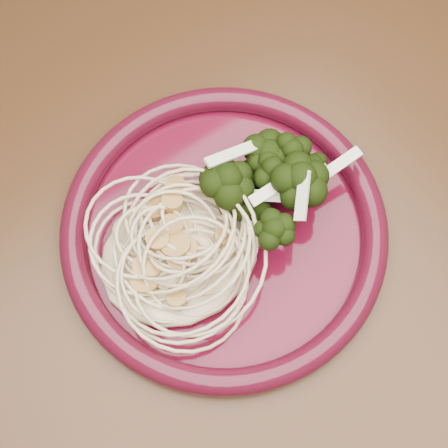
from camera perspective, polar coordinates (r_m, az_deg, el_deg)
name	(u,v)px	position (r m, az deg, el deg)	size (l,w,h in m)	color
dining_table	(274,179)	(0.63, 4.60, 4.09)	(1.20, 0.80, 0.75)	#472814
dinner_plate	(224,229)	(0.49, 0.00, -0.46)	(0.27, 0.27, 0.02)	#4D081A
spaghetti_pile	(179,250)	(0.47, -4.17, -2.38)	(0.13, 0.11, 0.03)	beige
scallop_cluster	(176,235)	(0.44, -4.45, -1.01)	(0.11, 0.11, 0.04)	#C28E42
broccoli_pile	(278,189)	(0.48, 4.99, 3.20)	(0.08, 0.13, 0.05)	black
onion_garnish	(281,173)	(0.46, 5.28, 4.71)	(0.06, 0.08, 0.05)	#F0EACC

